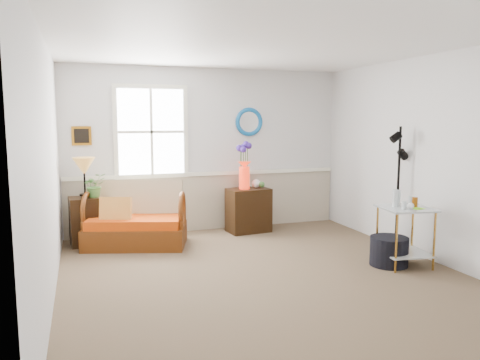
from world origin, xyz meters
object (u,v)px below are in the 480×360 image
object	(u,v)px
loveseat	(135,215)
side_table	(405,237)
lamp_stand	(84,221)
cabinet	(248,210)
floor_lamp	(398,190)
ottoman	(389,251)

from	to	relation	value
loveseat	side_table	distance (m)	3.62
loveseat	lamp_stand	xyz separation A→B (m)	(-0.69, 0.29, -0.11)
cabinet	side_table	bearing A→B (deg)	-67.50
side_table	floor_lamp	world-z (taller)	floor_lamp
lamp_stand	loveseat	bearing A→B (deg)	-23.02
loveseat	cabinet	xyz separation A→B (m)	(1.81, 0.29, -0.10)
cabinet	side_table	xyz separation A→B (m)	(1.21, -2.28, 0.02)
lamp_stand	ottoman	size ratio (longest dim) A/B	1.49
floor_lamp	cabinet	bearing A→B (deg)	141.21
loveseat	lamp_stand	world-z (taller)	loveseat
side_table	ottoman	size ratio (longest dim) A/B	1.58
cabinet	side_table	world-z (taller)	side_table
cabinet	ottoman	xyz separation A→B (m)	(1.04, -2.21, -0.17)
lamp_stand	cabinet	bearing A→B (deg)	-0.09
cabinet	ottoman	world-z (taller)	cabinet
lamp_stand	cabinet	world-z (taller)	cabinet
lamp_stand	side_table	world-z (taller)	side_table
lamp_stand	side_table	bearing A→B (deg)	-31.59
ottoman	cabinet	bearing A→B (deg)	115.28
lamp_stand	cabinet	xyz separation A→B (m)	(2.50, -0.00, 0.00)
lamp_stand	floor_lamp	xyz separation A→B (m)	(4.03, -1.70, 0.50)
loveseat	floor_lamp	size ratio (longest dim) A/B	0.81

